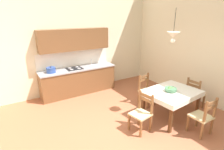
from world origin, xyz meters
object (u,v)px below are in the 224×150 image
at_px(dining_chair_kitchen_side, 147,90).
at_px(dining_chair_window_side, 195,94).
at_px(kitchen_cabinetry, 78,69).
at_px(dining_table, 172,95).
at_px(dining_chair_camera_side, 203,117).
at_px(fruit_bowl, 171,89).
at_px(pendant_lamp, 173,35).
at_px(dining_chair_tv_side, 142,113).

relative_size(dining_chair_kitchen_side, dining_chair_window_side, 1.00).
relative_size(kitchen_cabinetry, dining_chair_window_side, 2.80).
distance_m(kitchen_cabinetry, dining_table, 3.20).
xyz_separation_m(dining_chair_camera_side, dining_chair_window_side, (0.95, 0.85, 0.00)).
xyz_separation_m(fruit_bowl, pendant_lamp, (0.04, 0.13, 1.35)).
distance_m(dining_chair_kitchen_side, pendant_lamp, 1.89).
height_order(kitchen_cabinetry, dining_chair_camera_side, kitchen_cabinetry).
distance_m(dining_table, fruit_bowl, 0.19).
xyz_separation_m(dining_table, dining_chair_camera_side, (0.02, -0.89, -0.19)).
bearing_deg(dining_chair_kitchen_side, dining_chair_camera_side, -88.46).
distance_m(dining_chair_window_side, dining_chair_tv_side, 2.02).
height_order(kitchen_cabinetry, dining_chair_window_side, kitchen_cabinetry).
xyz_separation_m(dining_table, fruit_bowl, (-0.07, 0.00, 0.18)).
bearing_deg(kitchen_cabinetry, dining_chair_window_side, -49.66).
bearing_deg(pendant_lamp, fruit_bowl, -108.83).
bearing_deg(dining_table, fruit_bowl, 179.49).
bearing_deg(dining_chair_kitchen_side, dining_table, -88.25).
bearing_deg(pendant_lamp, dining_chair_kitchen_side, 90.28).
height_order(kitchen_cabinetry, dining_chair_tv_side, kitchen_cabinetry).
bearing_deg(dining_table, pendant_lamp, 100.51).
height_order(kitchen_cabinetry, dining_table, kitchen_cabinetry).
distance_m(dining_chair_camera_side, pendant_lamp, 2.00).
height_order(kitchen_cabinetry, dining_chair_kitchen_side, kitchen_cabinetry).
bearing_deg(kitchen_cabinetry, fruit_bowl, -63.64).
bearing_deg(dining_chair_tv_side, dining_chair_camera_side, -38.51).
distance_m(dining_chair_tv_side, fruit_bowl, 1.05).
xyz_separation_m(dining_chair_camera_side, pendant_lamp, (-0.04, 1.02, 1.72)).
xyz_separation_m(kitchen_cabinetry, dining_chair_camera_side, (1.49, -3.73, -0.41)).
relative_size(kitchen_cabinetry, dining_table, 1.82).
bearing_deg(dining_chair_camera_side, dining_chair_kitchen_side, 91.54).
bearing_deg(kitchen_cabinetry, dining_table, -62.55).
bearing_deg(fruit_bowl, dining_table, -0.51).
relative_size(kitchen_cabinetry, fruit_bowl, 8.69).
relative_size(kitchen_cabinetry, pendant_lamp, 3.24).
bearing_deg(fruit_bowl, pendant_lamp, 71.17).
height_order(dining_chair_tv_side, fruit_bowl, dining_chair_tv_side).
bearing_deg(dining_chair_kitchen_side, dining_chair_tv_side, -137.20).
bearing_deg(dining_table, dining_chair_kitchen_side, 91.75).
distance_m(dining_table, dining_chair_window_side, 0.99).
relative_size(dining_chair_kitchen_side, dining_chair_tv_side, 1.00).
relative_size(dining_chair_kitchen_side, pendant_lamp, 1.16).
relative_size(kitchen_cabinetry, dining_chair_kitchen_side, 2.80).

